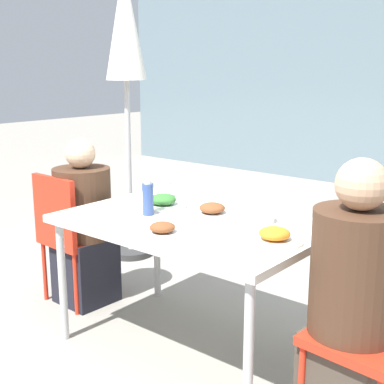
% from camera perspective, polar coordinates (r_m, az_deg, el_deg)
% --- Properties ---
extents(ground_plane, '(24.00, 24.00, 0.00)m').
position_cam_1_polar(ground_plane, '(3.10, 0.00, -16.22)').
color(ground_plane, gray).
extents(dining_table, '(1.37, 0.89, 0.74)m').
position_cam_1_polar(dining_table, '(2.83, 0.00, -4.08)').
color(dining_table, silver).
rests_on(dining_table, ground).
extents(chair_left, '(0.41, 0.41, 0.86)m').
position_cam_1_polar(chair_left, '(3.54, -12.99, -3.90)').
color(chair_left, red).
rests_on(chair_left, ground).
extents(person_left, '(0.37, 0.37, 1.09)m').
position_cam_1_polar(person_left, '(3.54, -11.46, -3.79)').
color(person_left, black).
rests_on(person_left, ground).
extents(chair_right, '(0.44, 0.44, 0.86)m').
position_cam_1_polar(chair_right, '(2.41, 18.71, -12.42)').
color(chair_right, red).
rests_on(chair_right, ground).
extents(person_right, '(0.37, 0.37, 1.18)m').
position_cam_1_polar(person_right, '(2.35, 16.78, -11.78)').
color(person_right, '#473D33').
rests_on(person_right, ground).
extents(closed_umbrella, '(0.36, 0.36, 2.28)m').
position_cam_1_polar(closed_umbrella, '(4.26, -7.11, 15.43)').
color(closed_umbrella, '#333333').
rests_on(closed_umbrella, ground).
extents(plate_0, '(0.28, 0.28, 0.08)m').
position_cam_1_polar(plate_0, '(3.07, -3.11, -1.08)').
color(plate_0, white).
rests_on(plate_0, dining_table).
extents(plate_1, '(0.22, 0.22, 0.06)m').
position_cam_1_polar(plate_1, '(2.56, -3.17, -4.10)').
color(plate_1, white).
rests_on(plate_1, dining_table).
extents(plate_2, '(0.25, 0.25, 0.07)m').
position_cam_1_polar(plate_2, '(2.89, 2.17, -2.01)').
color(plate_2, white).
rests_on(plate_2, dining_table).
extents(plate_3, '(0.26, 0.26, 0.07)m').
position_cam_1_polar(plate_3, '(2.47, 8.80, -4.74)').
color(plate_3, white).
rests_on(plate_3, dining_table).
extents(bottle, '(0.06, 0.06, 0.19)m').
position_cam_1_polar(bottle, '(2.89, -4.72, -0.70)').
color(bottle, '#334C8E').
rests_on(bottle, dining_table).
extents(drinking_cup, '(0.07, 0.07, 0.09)m').
position_cam_1_polar(drinking_cup, '(3.29, -2.95, 0.22)').
color(drinking_cup, white).
rests_on(drinking_cup, dining_table).
extents(salad_bowl, '(0.17, 0.17, 0.06)m').
position_cam_1_polar(salad_bowl, '(2.79, 7.09, -2.57)').
color(salad_bowl, white).
rests_on(salad_bowl, dining_table).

